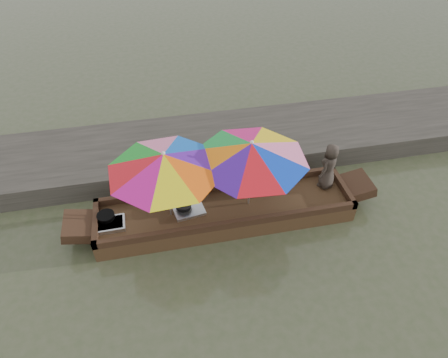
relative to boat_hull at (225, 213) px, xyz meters
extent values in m
plane|color=#3C4729|center=(0.00, 0.00, -0.17)|extent=(80.00, 80.00, 0.00)
cube|color=#2D2B26|center=(0.00, 2.20, 0.08)|extent=(22.00, 2.20, 0.50)
cube|color=#3F2813|center=(0.00, 0.00, 0.00)|extent=(5.12, 1.20, 0.35)
cylinder|color=black|center=(-2.31, 0.08, 0.26)|extent=(0.34, 0.34, 0.18)
cube|color=silver|center=(-2.26, -0.07, 0.22)|extent=(0.60, 0.42, 0.09)
cube|color=silver|center=(-0.72, 0.00, 0.21)|extent=(0.64, 0.49, 0.06)
cylinder|color=black|center=(-0.82, 0.09, 0.25)|extent=(0.30, 0.30, 0.14)
cube|color=silver|center=(0.75, 0.40, 0.30)|extent=(0.34, 0.31, 0.26)
imported|color=#342C26|center=(2.21, 0.20, 0.70)|extent=(0.61, 0.59, 1.05)
camera|label=1|loc=(-1.16, -5.50, 5.88)|focal=32.00mm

